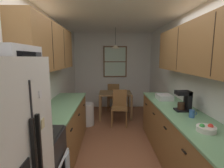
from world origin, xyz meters
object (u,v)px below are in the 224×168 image
at_px(trash_bin, 87,114).
at_px(coffee_maker, 185,100).
at_px(dining_table, 115,96).
at_px(dining_chair_near, 119,106).
at_px(dish_rack, 164,97).
at_px(table_serving_bowl, 115,92).
at_px(dining_chair_far, 114,96).
at_px(fruit_bowl, 206,128).
at_px(storage_canister, 47,111).
at_px(mug_by_coffeemaker, 192,114).
at_px(microwave_over_range, 11,63).

height_order(trash_bin, coffee_maker, coffee_maker).
relative_size(dining_table, trash_bin, 1.63).
relative_size(dining_chair_near, coffee_maker, 2.81).
bearing_deg(dish_rack, table_serving_bowl, 121.17).
bearing_deg(coffee_maker, dining_chair_far, 109.54).
height_order(dining_chair_near, dining_chair_far, same).
xyz_separation_m(dining_table, dish_rack, (0.92, -1.55, 0.34)).
bearing_deg(fruit_bowl, dining_table, 106.62).
xyz_separation_m(dining_chair_far, coffee_maker, (1.02, -2.88, 0.57)).
xyz_separation_m(dining_chair_far, storage_canister, (-1.02, -3.18, 0.51)).
bearing_deg(dining_chair_far, fruit_bowl, -75.57).
bearing_deg(storage_canister, dish_rack, 27.91).
bearing_deg(dining_table, dining_chair_near, -81.74).
distance_m(dish_rack, table_serving_bowl, 1.79).
bearing_deg(dish_rack, storage_canister, -152.09).
bearing_deg(table_serving_bowl, dining_table, 84.25).
height_order(coffee_maker, table_serving_bowl, coffee_maker).
height_order(dining_chair_near, fruit_bowl, fruit_bowl).
height_order(dining_chair_near, trash_bin, dining_chair_near).
relative_size(mug_by_coffeemaker, fruit_bowl, 0.53).
distance_m(dining_chair_far, mug_by_coffeemaker, 3.37).
distance_m(dining_chair_near, dining_chair_far, 1.18).
distance_m(dining_chair_near, fruit_bowl, 2.64).
bearing_deg(dining_table, mug_by_coffeemaker, -69.48).
xyz_separation_m(dining_chair_near, table_serving_bowl, (-0.09, 0.56, 0.25)).
bearing_deg(trash_bin, dining_chair_far, 58.94).
bearing_deg(dining_chair_near, table_serving_bowl, 98.87).
bearing_deg(storage_canister, coffee_maker, 8.34).
relative_size(dining_table, dining_chair_far, 1.02).
bearing_deg(table_serving_bowl, fruit_bowl, -73.21).
bearing_deg(trash_bin, dish_rack, -29.21).
relative_size(microwave_over_range, coffee_maker, 1.95).
relative_size(trash_bin, table_serving_bowl, 3.32).
xyz_separation_m(dining_table, mug_by_coffeemaker, (0.97, -2.60, 0.35)).
distance_m(dining_table, mug_by_coffeemaker, 2.80).
distance_m(dining_table, dining_chair_near, 0.60).
xyz_separation_m(microwave_over_range, coffee_maker, (2.15, 0.87, -0.61)).
height_order(microwave_over_range, mug_by_coffeemaker, microwave_over_range).
relative_size(microwave_over_range, fruit_bowl, 2.95).
relative_size(dining_chair_near, dining_chair_far, 1.00).
xyz_separation_m(fruit_bowl, dish_rack, (0.01, 1.51, 0.01)).
bearing_deg(storage_canister, mug_by_coffeemaker, -0.19).
relative_size(dining_table, dish_rack, 2.70).
xyz_separation_m(storage_canister, coffee_maker, (2.05, 0.30, 0.06)).
bearing_deg(dish_rack, trash_bin, 150.79).
bearing_deg(trash_bin, mug_by_coffeemaker, -49.02).
bearing_deg(coffee_maker, dining_chair_near, 118.11).
bearing_deg(microwave_over_range, dish_rack, 37.78).
bearing_deg(trash_bin, dining_table, 39.41).
distance_m(microwave_over_range, fruit_bowl, 2.20).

